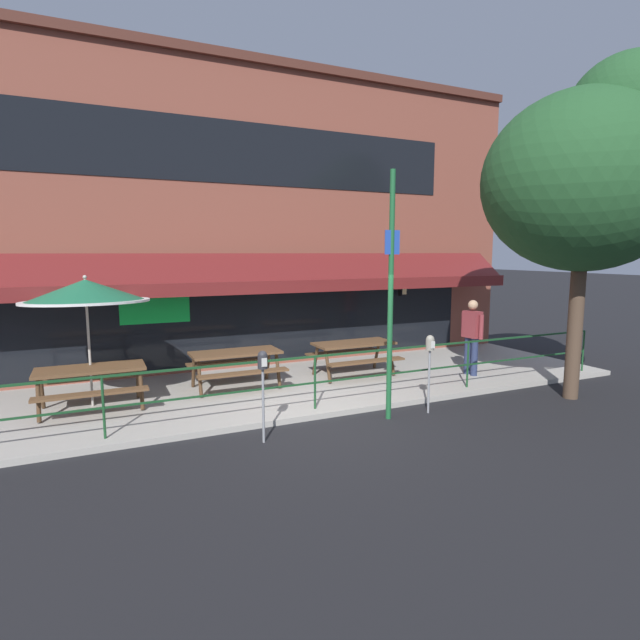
% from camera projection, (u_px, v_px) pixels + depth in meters
% --- Properties ---
extents(ground_plane, '(120.00, 120.00, 0.00)m').
position_uv_depth(ground_plane, '(322.00, 419.00, 8.65)').
color(ground_plane, black).
extents(patio_deck, '(15.00, 4.00, 0.10)m').
position_uv_depth(patio_deck, '(282.00, 388.00, 10.44)').
color(patio_deck, '#ADA89E').
rests_on(patio_deck, ground).
extents(restaurant_building, '(15.00, 1.60, 7.34)m').
position_uv_depth(restaurant_building, '(248.00, 220.00, 11.96)').
color(restaurant_building, brown).
rests_on(restaurant_building, ground).
extents(patio_railing, '(13.84, 0.04, 0.97)m').
position_uv_depth(patio_railing, '(315.00, 370.00, 8.81)').
color(patio_railing, '#194723').
rests_on(patio_railing, patio_deck).
extents(picnic_table_left, '(1.80, 1.42, 0.76)m').
position_uv_depth(picnic_table_left, '(91.00, 376.00, 8.77)').
color(picnic_table_left, brown).
rests_on(picnic_table_left, patio_deck).
extents(picnic_table_centre, '(1.80, 1.42, 0.76)m').
position_uv_depth(picnic_table_centre, '(236.00, 359.00, 10.19)').
color(picnic_table_centre, brown).
rests_on(picnic_table_centre, patio_deck).
extents(picnic_table_right, '(1.80, 1.42, 0.76)m').
position_uv_depth(picnic_table_right, '(354.00, 349.00, 11.22)').
color(picnic_table_right, brown).
rests_on(picnic_table_right, patio_deck).
extents(patio_umbrella_left, '(2.14, 2.14, 2.38)m').
position_uv_depth(patio_umbrella_left, '(86.00, 292.00, 8.78)').
color(patio_umbrella_left, '#B7B2A8').
rests_on(patio_umbrella_left, patio_deck).
extents(pedestrian_walking, '(0.29, 0.62, 1.71)m').
position_uv_depth(pedestrian_walking, '(472.00, 333.00, 11.26)').
color(pedestrian_walking, navy).
rests_on(pedestrian_walking, patio_deck).
extents(parking_meter_near, '(0.15, 0.16, 1.42)m').
position_uv_depth(parking_meter_near, '(263.00, 369.00, 7.43)').
color(parking_meter_near, gray).
rests_on(parking_meter_near, ground).
extents(parking_meter_far, '(0.15, 0.16, 1.42)m').
position_uv_depth(parking_meter_far, '(430.00, 350.00, 8.83)').
color(parking_meter_far, gray).
rests_on(parking_meter_far, ground).
extents(street_sign_pole, '(0.28, 0.09, 4.21)m').
position_uv_depth(street_sign_pole, '(391.00, 295.00, 8.39)').
color(street_sign_pole, '#1E6033').
rests_on(street_sign_pole, ground).
extents(street_tree_curbside, '(3.95, 3.56, 6.45)m').
position_uv_depth(street_tree_curbside, '(594.00, 170.00, 9.30)').
color(street_tree_curbside, brown).
rests_on(street_tree_curbside, ground).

